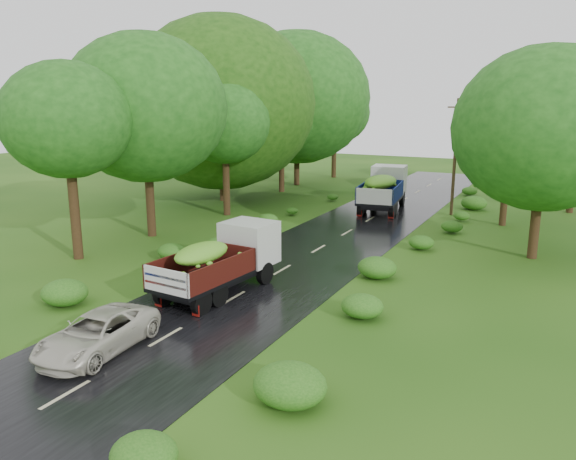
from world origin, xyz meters
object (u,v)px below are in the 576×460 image
Objects in this scene: truck_near at (223,257)px; car at (97,333)px; utility_pole at (455,156)px; truck_far at (384,187)px.

car is at bearing -88.17° from truck_near.
car is at bearing -125.80° from utility_pole.
car is 26.30m from utility_pole.
truck_far is 5.03m from utility_pole.
truck_near is 18.97m from truck_far.
truck_far is at bearing 93.24° from truck_near.
utility_pole is at bearing -3.81° from truck_far.
truck_far is (0.54, 18.96, 0.19)m from truck_near.
utility_pole is (4.49, 0.29, 2.25)m from truck_far.
truck_far reaches higher than truck_near.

